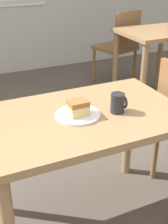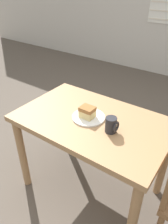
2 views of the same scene
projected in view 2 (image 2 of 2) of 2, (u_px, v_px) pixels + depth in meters
The scene contains 5 objects.
ground_plane at pixel (73, 196), 1.83m from camera, with size 14.00×14.00×0.00m, color brown.
dining_table_near at pixel (92, 131), 1.58m from camera, with size 1.07×0.67×0.72m.
plate at pixel (89, 117), 1.53m from camera, with size 0.23×0.23×0.01m.
cake_slice at pixel (87, 112), 1.50m from camera, with size 0.10×0.08×0.08m.
coffee_mug at pixel (111, 125), 1.37m from camera, with size 0.08×0.07×0.10m.
Camera 2 is at (0.75, -0.90, 1.58)m, focal length 35.00 mm.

